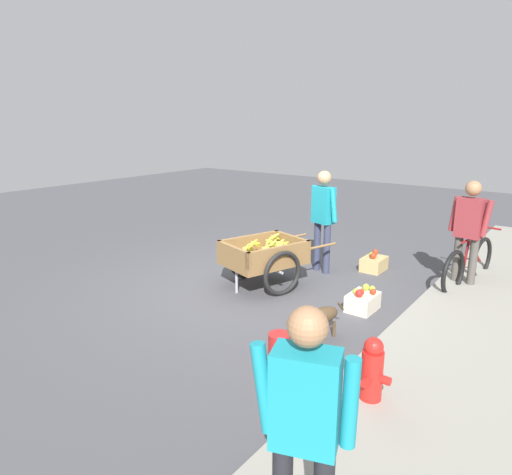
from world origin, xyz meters
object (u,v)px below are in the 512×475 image
vendor_person (323,212)px  mixed_fruit_crate (363,301)px  bicycle (468,264)px  cyclist_person (469,226)px  plastic_bucket (279,345)px  dog (320,316)px  fruit_cart (265,257)px  fire_hydrant (372,375)px  bystander_person (305,420)px  apple_crate (374,263)px

vendor_person → mixed_fruit_crate: vendor_person is taller
bicycle → cyclist_person: bearing=-9.6°
plastic_bucket → bicycle: bearing=162.2°
vendor_person → dog: (2.07, 1.12, -0.70)m
fruit_cart → vendor_person: (-1.07, 0.35, 0.53)m
fruit_cart → mixed_fruit_crate: 1.56m
fire_hydrant → mixed_fruit_crate: fire_hydrant is taller
bystander_person → plastic_bucket: bearing=-143.0°
bicycle → mixed_fruit_crate: size_ratio=3.74×
fruit_cart → vendor_person: vendor_person is taller
fire_hydrant → bystander_person: 1.62m
bicycle → apple_crate: bicycle is taller
vendor_person → fruit_cart: bearing=-18.0°
fire_hydrant → apple_crate: bearing=-157.7°
bicycle → fire_hydrant: size_ratio=2.46×
apple_crate → mixed_fruit_crate: size_ratio=1.00×
dog → fire_hydrant: bearing=47.6°
bicycle → plastic_bucket: size_ratio=6.43×
plastic_bucket → mixed_fruit_crate: bearing=173.3°
dog → fire_hydrant: 1.32m
vendor_person → mixed_fruit_crate: 1.78m
cyclist_person → dog: (2.55, -0.90, -0.67)m
plastic_bucket → apple_crate: bearing=-174.2°
apple_crate → fruit_cart: bearing=-31.9°
vendor_person → bicycle: 2.23m
cyclist_person → fruit_cart: bearing=-56.6°
fire_hydrant → plastic_bucket: bearing=-104.7°
vendor_person → bystander_person: 5.04m
plastic_bucket → bystander_person: bearing=37.0°
cyclist_person → apple_crate: size_ratio=3.57×
dog → bystander_person: (2.39, 1.22, 0.63)m
fire_hydrant → plastic_bucket: size_ratio=2.62×
bicycle → cyclist_person: cyclist_person is taller
fruit_cart → plastic_bucket: bearing=39.9°
vendor_person → dog: vendor_person is taller
apple_crate → bystander_person: 5.34m
bicycle → plastic_bucket: bicycle is taller
mixed_fruit_crate → fruit_cart: bearing=-88.8°
fruit_cart → bystander_person: bearing=38.4°
fire_hydrant → bystander_person: bearing=9.0°
vendor_person → plastic_bucket: size_ratio=6.31×
bicycle → dog: size_ratio=2.53×
fruit_cart → mixed_fruit_crate: size_ratio=4.10×
dog → fire_hydrant: (0.89, 0.98, 0.06)m
bicycle → dog: bicycle is taller
vendor_person → dog: 2.45m
fire_hydrant → bicycle: bearing=-179.1°
vendor_person → apple_crate: 1.21m
plastic_bucket → bystander_person: 2.37m
dog → mixed_fruit_crate: dog is taller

